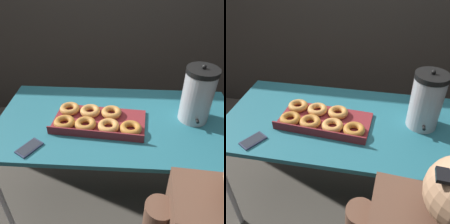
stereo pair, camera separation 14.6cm
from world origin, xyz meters
The scene contains 5 objects.
ground_plane centered at (0.00, 0.00, 0.00)m, with size 12.00×12.00×0.00m, color #4C473F.
folding_table centered at (0.00, 0.00, 0.72)m, with size 1.44×0.74×0.77m.
donut_box centered at (-0.12, -0.04, 0.79)m, with size 0.56×0.33×0.05m.
coffee_urn centered at (0.45, 0.05, 0.93)m, with size 0.18×0.20×0.35m.
cell_phone centered at (-0.45, -0.27, 0.77)m, with size 0.13×0.15×0.01m.
Camera 2 is at (0.18, -1.16, 1.69)m, focal length 40.00 mm.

